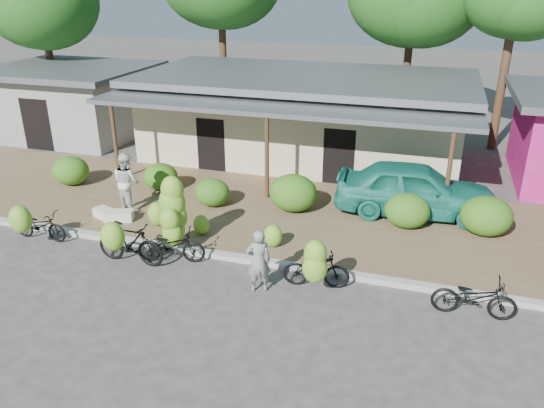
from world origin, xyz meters
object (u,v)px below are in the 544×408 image
Objects in this scene: bike_left at (127,242)px; sack_far at (105,213)px; sack_near at (119,216)px; teal_van at (415,189)px; bike_far_left at (36,224)px; bystander at (127,182)px; tree_back_left at (39,0)px; bike_center at (172,226)px; vendor at (259,261)px; bike_right at (316,267)px; bike_far_right at (474,297)px.

bike_left is 2.55× the size of sack_far.
teal_van reaches higher than sack_near.
bike_far_left is 2.94m from bystander.
bystander is at bearing -43.15° from tree_back_left.
teal_van is at bearing -67.10° from bike_center.
sack_near is 1.13× the size of sack_far.
sack_near is 5.67m from vendor.
sack_far is 0.16× the size of teal_van.
bike_right is 7.17m from bystander.
bike_far_left is (8.47, -11.78, -5.27)m from tree_back_left.
tree_back_left reaches higher than bike_right.
bike_center is at bearing -48.01° from bike_left.
bike_far_right reaches higher than sack_near.
tree_back_left reaches higher than sack_far.
teal_van is at bearing -64.36° from bike_far_left.
bike_left reaches higher than sack_far.
bike_right is at bearing 88.95° from bike_far_right.
bike_center reaches higher than teal_van.
bike_far_right is 10.48m from bystander.
bike_far_left is at bearing -131.95° from sack_near.
bike_left is at bearing 123.17° from teal_van.
sack_near is at bearing 106.09° from teal_van.
tree_back_left is 4.12× the size of bike_left.
bike_far_right is (7.47, -0.48, -0.42)m from bike_center.
bike_left is at bearing -52.19° from sack_near.
sack_far is (-10.47, 1.84, -0.21)m from bike_far_right.
bike_far_right is 0.99× the size of bystander.
tree_back_left is at bearing -19.12° from bystander.
bike_center is (0.90, 0.76, 0.23)m from bike_left.
bike_left is 8.37m from bike_far_right.
bike_far_right is at bearing -10.20° from sack_near.
bike_left is 0.40× the size of teal_van.
vendor is at bearing -123.20° from bike_center.
bike_right is 7.24m from sack_far.
sack_far is at bearing 104.80° from teal_van.
bystander is at bearing 58.84° from bike_right.
sack_far is (-2.10, 2.12, -0.39)m from bike_left.
sack_near is at bearing 124.10° from bystander.
tree_back_left is 21.00m from bike_right.
vendor is at bearing 92.80° from bike_far_right.
sack_near is at bearing 77.45° from bike_far_right.
tree_back_left is at bearing 45.39° from bike_left.
bike_right is (3.97, -0.56, -0.22)m from bike_center.
bike_far_left is 6.74m from vendor.
sack_far is (1.04, 1.74, -0.29)m from bike_far_left.
bike_right is 0.90× the size of bystander.
sack_near reaches higher than sack_far.
bike_left is 1.16× the size of bike_right.
teal_van is at bearing 20.70° from sack_near.
teal_van is (-1.60, 4.96, 0.46)m from bike_far_right.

